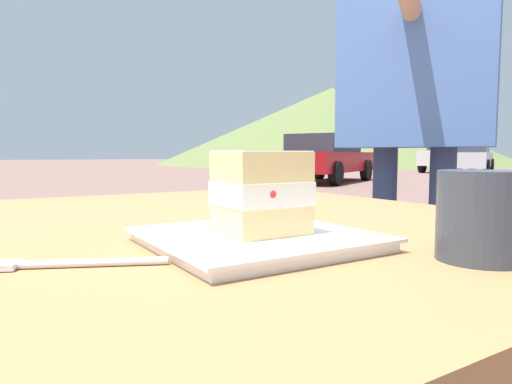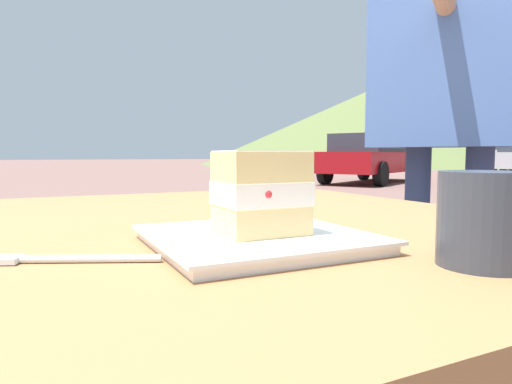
% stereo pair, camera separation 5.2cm
% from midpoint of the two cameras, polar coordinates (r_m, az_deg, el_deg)
% --- Properties ---
extents(patio_table, '(1.50, 1.10, 0.70)m').
position_cam_midpoint_polar(patio_table, '(0.72, -26.63, -10.76)').
color(patio_table, olive).
rests_on(patio_table, ground).
extents(dessert_plate, '(0.24, 0.24, 0.02)m').
position_cam_midpoint_polar(dessert_plate, '(0.53, -2.84, -6.07)').
color(dessert_plate, white).
rests_on(dessert_plate, patio_table).
extents(cake_slice, '(0.10, 0.09, 0.10)m').
position_cam_midpoint_polar(cake_slice, '(0.52, -2.21, -0.09)').
color(cake_slice, '#E0C17A').
rests_on(cake_slice, dessert_plate).
extents(dessert_fork, '(0.16, 0.08, 0.01)m').
position_cam_midpoint_polar(dessert_fork, '(0.48, -26.26, -8.27)').
color(dessert_fork, silver).
rests_on(dessert_fork, patio_table).
extents(coffee_cup, '(0.09, 0.09, 0.09)m').
position_cam_midpoint_polar(coffee_cup, '(0.50, 24.28, -2.68)').
color(coffee_cup, '#333842').
rests_on(coffee_cup, patio_table).
extents(diner_person, '(0.63, 0.50, 1.65)m').
position_cam_midpoint_polar(diner_person, '(1.50, 18.87, 15.76)').
color(diner_person, navy).
rests_on(diner_person, ground).
extents(parked_car_near, '(4.59, 3.49, 1.39)m').
position_cam_midpoint_polar(parked_car_near, '(13.37, 8.84, 4.43)').
color(parked_car_near, maroon).
rests_on(parked_car_near, ground).
extents(parked_car_far, '(4.52, 3.42, 1.47)m').
position_cam_midpoint_polar(parked_car_far, '(19.57, 25.32, 4.22)').
color(parked_car_far, '#B7BABF').
rests_on(parked_car_far, ground).
extents(parked_car_extra, '(4.24, 2.84, 1.59)m').
position_cam_midpoint_polar(parked_car_extra, '(22.63, 23.37, 4.43)').
color(parked_car_extra, beige).
rests_on(parked_car_extra, ground).
extents(distant_hill, '(30.07, 30.07, 6.59)m').
position_cam_midpoint_polar(distant_hill, '(39.73, 9.59, 8.31)').
color(distant_hill, '#60703D').
rests_on(distant_hill, ground).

